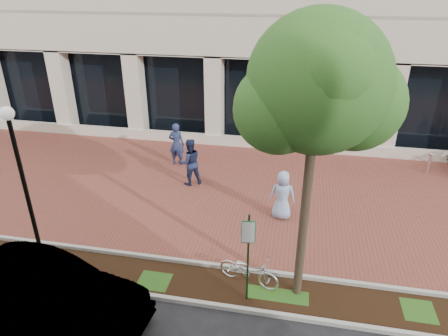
% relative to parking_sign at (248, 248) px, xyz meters
% --- Properties ---
extents(ground, '(120.00, 120.00, 0.00)m').
position_rel_parking_sign_xyz_m(ground, '(-1.12, 5.56, -1.61)').
color(ground, black).
rests_on(ground, ground).
extents(brick_plaza, '(40.00, 9.00, 0.01)m').
position_rel_parking_sign_xyz_m(brick_plaza, '(-1.12, 5.56, -1.60)').
color(brick_plaza, brown).
rests_on(brick_plaza, ground).
extents(planting_strip, '(40.00, 1.50, 0.01)m').
position_rel_parking_sign_xyz_m(planting_strip, '(-1.12, 0.31, -1.60)').
color(planting_strip, black).
rests_on(planting_strip, ground).
extents(curb_plaza_side, '(40.00, 0.12, 0.12)m').
position_rel_parking_sign_xyz_m(curb_plaza_side, '(-1.12, 1.06, -1.55)').
color(curb_plaza_side, '#A8A79E').
rests_on(curb_plaza_side, ground).
extents(curb_street_side, '(40.00, 0.12, 0.12)m').
position_rel_parking_sign_xyz_m(curb_street_side, '(-1.12, -0.44, -1.55)').
color(curb_street_side, '#A8A79E').
rests_on(curb_street_side, ground).
extents(parking_sign, '(0.34, 0.07, 2.54)m').
position_rel_parking_sign_xyz_m(parking_sign, '(0.00, 0.00, 0.00)').
color(parking_sign, '#153B19').
rests_on(parking_sign, ground).
extents(lamppost, '(0.36, 0.36, 4.57)m').
position_rel_parking_sign_xyz_m(lamppost, '(-6.24, 0.61, 0.97)').
color(lamppost, black).
rests_on(lamppost, ground).
extents(street_tree, '(3.56, 2.97, 7.02)m').
position_rel_parking_sign_xyz_m(street_tree, '(1.30, 0.54, 3.73)').
color(street_tree, '#493A2A').
rests_on(street_tree, ground).
extents(locked_bicycle, '(1.78, 1.00, 0.89)m').
position_rel_parking_sign_xyz_m(locked_bicycle, '(-0.03, 0.60, -1.17)').
color(locked_bicycle, silver).
rests_on(locked_bicycle, ground).
extents(pedestrian_left, '(0.71, 0.48, 1.90)m').
position_rel_parking_sign_xyz_m(pedestrian_left, '(-4.15, 7.50, -0.66)').
color(pedestrian_left, navy).
rests_on(pedestrian_left, ground).
extents(pedestrian_mid, '(1.16, 1.10, 1.90)m').
position_rel_parking_sign_xyz_m(pedestrian_mid, '(-3.10, 5.85, -0.66)').
color(pedestrian_mid, '#1C2346').
rests_on(pedestrian_mid, ground).
extents(pedestrian_right, '(0.86, 0.57, 1.73)m').
position_rel_parking_sign_xyz_m(pedestrian_right, '(0.61, 4.08, -0.75)').
color(pedestrian_right, '#92ADD9').
rests_on(pedestrian_right, ground).
extents(bollard, '(0.12, 0.12, 0.93)m').
position_rel_parking_sign_xyz_m(bollard, '(6.41, 8.69, -1.14)').
color(bollard, silver).
rests_on(bollard, ground).
extents(sedan_near_curb, '(5.04, 2.14, 1.62)m').
position_rel_parking_sign_xyz_m(sedan_near_curb, '(-4.55, -1.68, -0.80)').
color(sedan_near_curb, silver).
rests_on(sedan_near_curb, ground).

